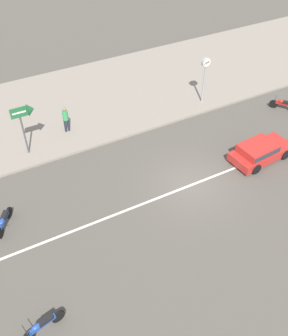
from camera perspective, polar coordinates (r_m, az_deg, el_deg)
The scene contains 10 objects.
ground_plane at distance 21.23m, azimuth 6.95°, elevation -2.44°, with size 160.00×160.00×0.00m, color #544F47.
lane_centre_stripe at distance 21.23m, azimuth 6.95°, elevation -2.43°, with size 50.40×0.14×0.01m, color silver.
kerb_strip at distance 28.41m, azimuth -4.71°, elevation 10.66°, with size 68.00×10.00×0.15m, color gray.
hatchback_red_2 at distance 23.25m, azimuth 16.49°, elevation 2.41°, with size 3.94×2.02×1.10m.
motorcycle_0 at distance 19.94m, azimuth -19.65°, elevation -7.23°, with size 1.08×1.59×0.80m.
motorcycle_1 at distance 16.39m, azimuth -14.57°, elevation -21.26°, with size 1.84×0.67×0.80m.
motorcycle_2 at distance 28.11m, azimuth 19.65°, elevation 8.68°, with size 1.22×1.60×0.80m.
street_clock at distance 26.41m, azimuth 8.89°, elevation 13.97°, with size 0.64×0.22×3.25m.
arrow_signboard at distance 22.37m, azimuth -16.46°, elevation 7.67°, with size 1.30×0.66×3.12m.
pedestrian_near_clock at distance 24.43m, azimuth -11.31°, elevation 7.19°, with size 0.34×0.34×1.70m.
Camera 1 is at (-9.34, -12.13, 14.71)m, focal length 42.00 mm.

